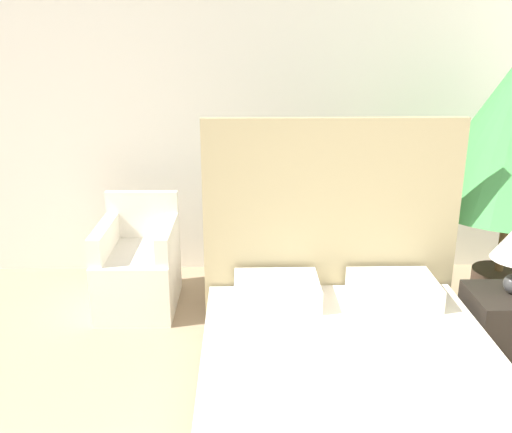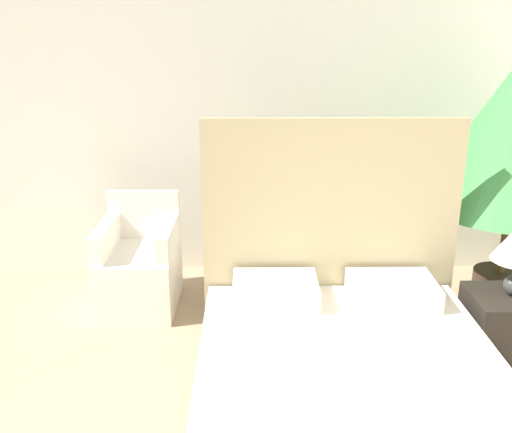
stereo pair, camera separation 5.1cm
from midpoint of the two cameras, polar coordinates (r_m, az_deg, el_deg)
name	(u,v)px [view 1 (the left image)]	position (r m, az deg, el deg)	size (l,w,h in m)	color
wall_back	(263,108)	(4.91, 0.39, 10.84)	(10.00, 0.06, 2.90)	silver
bed	(353,392)	(3.14, 9.18, -16.90)	(1.64, 2.12, 1.58)	#4C4238
armchair_near_window_left	(139,270)	(4.56, -11.98, -5.30)	(0.59, 0.72, 0.85)	silver
armchair_near_window_right	(250,269)	(4.48, -0.91, -5.31)	(0.60, 0.73, 0.85)	silver
nightstand	(505,331)	(4.02, 23.33, -10.44)	(0.48, 0.44, 0.52)	black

